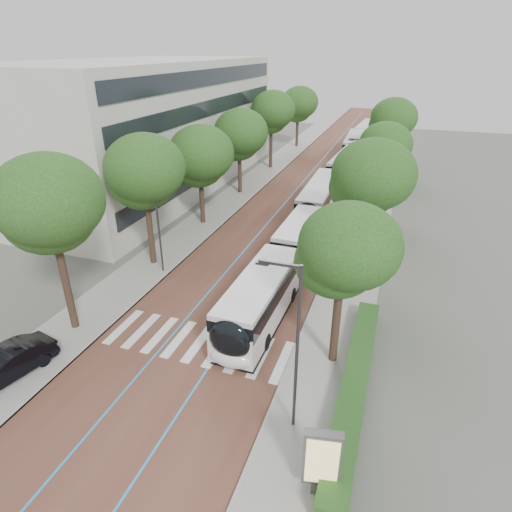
{
  "coord_description": "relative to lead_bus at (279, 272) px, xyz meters",
  "views": [
    {
      "loc": [
        9.7,
        -16.61,
        15.27
      ],
      "look_at": [
        1.22,
        8.19,
        2.4
      ],
      "focal_mm": 30.0,
      "sensor_mm": 36.0,
      "label": 1
    }
  ],
  "objects": [
    {
      "name": "bus_queued_0",
      "position": [
        -0.44,
        15.75,
        -0.0
      ],
      "size": [
        2.68,
        12.43,
        3.2
      ],
      "rotation": [
        0.0,
        0.0,
        0.01
      ],
      "color": "silver",
      "rests_on": "ground"
    },
    {
      "name": "bus_queued_1",
      "position": [
        0.19,
        29.48,
        -0.0
      ],
      "size": [
        3.23,
        12.52,
        3.2
      ],
      "rotation": [
        0.0,
        0.0,
        -0.06
      ],
      "color": "silver",
      "rests_on": "ground"
    },
    {
      "name": "lane_line_right",
      "position": [
        -1.37,
        32.11,
        -1.6
      ],
      "size": [
        0.12,
        126.0,
        0.01
      ],
      "primitive_type": "cube",
      "color": "#2884C8",
      "rests_on": "road"
    },
    {
      "name": "zebra_crossing",
      "position": [
        -2.77,
        -6.89,
        -1.6
      ],
      "size": [
        10.55,
        3.6,
        0.01
      ],
      "color": "silver",
      "rests_on": "ground"
    },
    {
      "name": "kerb_left",
      "position": [
        -8.57,
        32.11,
        -1.57
      ],
      "size": [
        0.2,
        140.0,
        0.14
      ],
      "primitive_type": "cube",
      "color": "gray",
      "rests_on": "ground"
    },
    {
      "name": "ad_panel",
      "position": [
        5.54,
        -13.58,
        0.03
      ],
      "size": [
        1.46,
        0.65,
        2.93
      ],
      "rotation": [
        0.0,
        0.0,
        0.18
      ],
      "color": "#59595B",
      "rests_on": "sidewalk_right"
    },
    {
      "name": "trees_left",
      "position": [
        -10.47,
        17.9,
        5.15
      ],
      "size": [
        5.95,
        60.83,
        10.02
      ],
      "color": "black",
      "rests_on": "ground"
    },
    {
      "name": "streetlight_near",
      "position": [
        3.65,
        -10.89,
        3.19
      ],
      "size": [
        1.82,
        0.2,
        8.0
      ],
      "color": "#313134",
      "rests_on": "sidewalk_right"
    },
    {
      "name": "road",
      "position": [
        -2.97,
        32.11,
        -1.62
      ],
      "size": [
        11.0,
        140.0,
        0.02
      ],
      "primitive_type": "cube",
      "color": "#552D26",
      "rests_on": "ground"
    },
    {
      "name": "bus_queued_2",
      "position": [
        -0.38,
        42.49,
        -0.0
      ],
      "size": [
        3.01,
        12.49,
        3.2
      ],
      "rotation": [
        0.0,
        0.0,
        0.04
      ],
      "color": "silver",
      "rests_on": "ground"
    },
    {
      "name": "streetlight_far",
      "position": [
        3.65,
        14.11,
        3.19
      ],
      "size": [
        1.82,
        0.2,
        8.0
      ],
      "color": "#313134",
      "rests_on": "sidewalk_right"
    },
    {
      "name": "lane_line_left",
      "position": [
        -4.57,
        32.11,
        -1.6
      ],
      "size": [
        0.12,
        126.0,
        0.01
      ],
      "primitive_type": "cube",
      "color": "#2884C8",
      "rests_on": "road"
    },
    {
      "name": "ground",
      "position": [
        -2.97,
        -7.89,
        -1.63
      ],
      "size": [
        160.0,
        160.0,
        0.0
      ],
      "primitive_type": "plane",
      "color": "#51544C",
      "rests_on": "ground"
    },
    {
      "name": "lamp_post_left",
      "position": [
        -9.07,
        0.11,
        2.49
      ],
      "size": [
        0.14,
        0.14,
        8.0
      ],
      "primitive_type": "cylinder",
      "color": "#313134",
      "rests_on": "sidewalk_left"
    },
    {
      "name": "kerb_right",
      "position": [
        2.63,
        32.11,
        -1.57
      ],
      "size": [
        0.2,
        140.0,
        0.14
      ],
      "primitive_type": "cube",
      "color": "gray",
      "rests_on": "ground"
    },
    {
      "name": "office_building",
      "position": [
        -22.44,
        20.11,
        5.37
      ],
      "size": [
        18.11,
        40.0,
        14.0
      ],
      "color": "#A2A096",
      "rests_on": "ground"
    },
    {
      "name": "parked_car",
      "position": [
        -10.61,
        -12.58,
        -0.72
      ],
      "size": [
        2.78,
        5.05,
        1.58
      ],
      "primitive_type": "imported",
      "rotation": [
        0.0,
        0.0,
        -0.25
      ],
      "color": "black",
      "rests_on": "sidewalk_left"
    },
    {
      "name": "trees_right",
      "position": [
        4.73,
        16.51,
        4.72
      ],
      "size": [
        6.02,
        47.45,
        9.16
      ],
      "color": "black",
      "rests_on": "ground"
    },
    {
      "name": "sidewalk_left",
      "position": [
        -10.47,
        32.11,
        -1.57
      ],
      "size": [
        4.0,
        140.0,
        0.12
      ],
      "primitive_type": "cube",
      "color": "gray",
      "rests_on": "ground"
    },
    {
      "name": "hedge",
      "position": [
        6.13,
        -7.89,
        -1.11
      ],
      "size": [
        1.2,
        14.0,
        0.8
      ],
      "primitive_type": "cube",
      "color": "#1B4517",
      "rests_on": "sidewalk_right"
    },
    {
      "name": "lead_bus",
      "position": [
        0.0,
        0.0,
        0.0
      ],
      "size": [
        2.89,
        18.44,
        3.2
      ],
      "rotation": [
        0.0,
        0.0,
        -0.02
      ],
      "color": "black",
      "rests_on": "ground"
    },
    {
      "name": "bus_queued_3",
      "position": [
        0.13,
        54.63,
        -0.0
      ],
      "size": [
        3.11,
        12.5,
        3.2
      ],
      "rotation": [
        0.0,
        0.0,
        -0.05
      ],
      "color": "silver",
      "rests_on": "ground"
    },
    {
      "name": "sidewalk_right",
      "position": [
        4.53,
        32.11,
        -1.57
      ],
      "size": [
        4.0,
        140.0,
        0.12
      ],
      "primitive_type": "cube",
      "color": "gray",
      "rests_on": "ground"
    }
  ]
}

